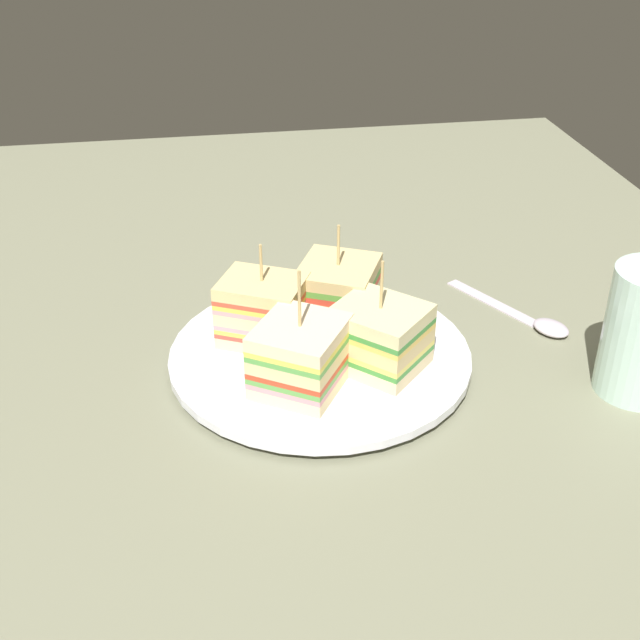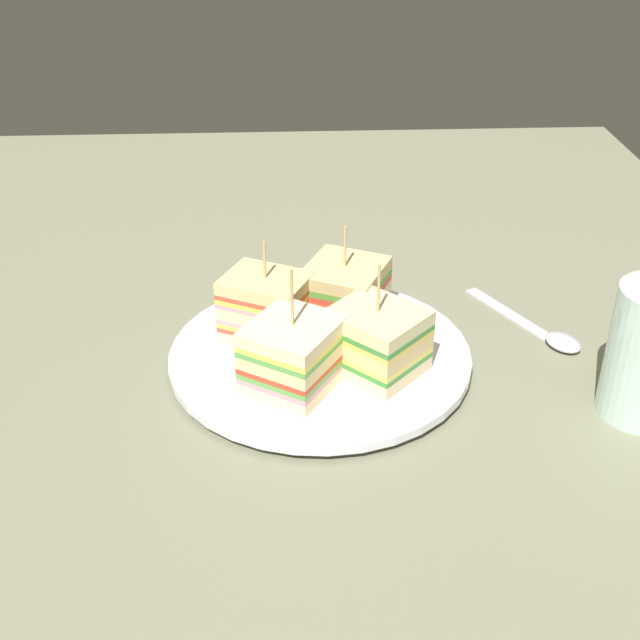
{
  "view_description": "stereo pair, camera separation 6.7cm",
  "coord_description": "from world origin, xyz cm",
  "px_view_note": "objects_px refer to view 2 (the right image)",
  "views": [
    {
      "loc": [
        -56.69,
        9.43,
        38.7
      ],
      "look_at": [
        0.0,
        0.0,
        4.34
      ],
      "focal_mm": 46.72,
      "sensor_mm": 36.0,
      "label": 1
    },
    {
      "loc": [
        -57.4,
        2.78,
        38.7
      ],
      "look_at": [
        0.0,
        0.0,
        4.34
      ],
      "focal_mm": 46.72,
      "sensor_mm": 36.0,
      "label": 2
    }
  ],
  "objects_px": {
    "plate": "(320,357)",
    "sandwich_wedge_1": "(267,307)",
    "sandwich_wedge_0": "(344,295)",
    "sandwich_wedge_2": "(293,355)",
    "sandwich_wedge_3": "(376,340)",
    "chip_pile": "(298,332)",
    "spoon": "(547,334)"
  },
  "relations": [
    {
      "from": "sandwich_wedge_1",
      "to": "sandwich_wedge_2",
      "type": "xyz_separation_m",
      "value": [
        -0.07,
        -0.02,
        -0.0
      ]
    },
    {
      "from": "plate",
      "to": "sandwich_wedge_3",
      "type": "xyz_separation_m",
      "value": [
        -0.03,
        -0.04,
        0.03
      ]
    },
    {
      "from": "plate",
      "to": "sandwich_wedge_2",
      "type": "height_order",
      "value": "sandwich_wedge_2"
    },
    {
      "from": "plate",
      "to": "chip_pile",
      "type": "bearing_deg",
      "value": 49.74
    },
    {
      "from": "sandwich_wedge_3",
      "to": "chip_pile",
      "type": "bearing_deg",
      "value": 9.19
    },
    {
      "from": "spoon",
      "to": "sandwich_wedge_1",
      "type": "bearing_deg",
      "value": -117.52
    },
    {
      "from": "plate",
      "to": "sandwich_wedge_1",
      "type": "xyz_separation_m",
      "value": [
        0.03,
        0.04,
        0.03
      ]
    },
    {
      "from": "sandwich_wedge_1",
      "to": "sandwich_wedge_3",
      "type": "bearing_deg",
      "value": -5.56
    },
    {
      "from": "sandwich_wedge_1",
      "to": "chip_pile",
      "type": "relative_size",
      "value": 1.11
    },
    {
      "from": "sandwich_wedge_3",
      "to": "chip_pile",
      "type": "relative_size",
      "value": 1.18
    },
    {
      "from": "sandwich_wedge_0",
      "to": "sandwich_wedge_2",
      "type": "relative_size",
      "value": 0.91
    },
    {
      "from": "sandwich_wedge_0",
      "to": "sandwich_wedge_2",
      "type": "distance_m",
      "value": 0.1
    },
    {
      "from": "sandwich_wedge_1",
      "to": "plate",
      "type": "bearing_deg",
      "value": -5.13
    },
    {
      "from": "plate",
      "to": "sandwich_wedge_2",
      "type": "bearing_deg",
      "value": 153.53
    },
    {
      "from": "sandwich_wedge_1",
      "to": "chip_pile",
      "type": "distance_m",
      "value": 0.03
    },
    {
      "from": "sandwich_wedge_3",
      "to": "sandwich_wedge_0",
      "type": "bearing_deg",
      "value": -30.67
    },
    {
      "from": "chip_pile",
      "to": "plate",
      "type": "bearing_deg",
      "value": -130.26
    },
    {
      "from": "sandwich_wedge_2",
      "to": "sandwich_wedge_3",
      "type": "xyz_separation_m",
      "value": [
        0.02,
        -0.07,
        -0.0
      ]
    },
    {
      "from": "plate",
      "to": "chip_pile",
      "type": "distance_m",
      "value": 0.03
    },
    {
      "from": "plate",
      "to": "spoon",
      "type": "distance_m",
      "value": 0.2
    },
    {
      "from": "sandwich_wedge_0",
      "to": "sandwich_wedge_1",
      "type": "height_order",
      "value": "sandwich_wedge_0"
    },
    {
      "from": "plate",
      "to": "sandwich_wedge_0",
      "type": "distance_m",
      "value": 0.06
    },
    {
      "from": "sandwich_wedge_3",
      "to": "sandwich_wedge_1",
      "type": "bearing_deg",
      "value": 12.11
    },
    {
      "from": "sandwich_wedge_3",
      "to": "spoon",
      "type": "distance_m",
      "value": 0.17
    },
    {
      "from": "sandwich_wedge_0",
      "to": "sandwich_wedge_3",
      "type": "height_order",
      "value": "sandwich_wedge_3"
    },
    {
      "from": "sandwich_wedge_3",
      "to": "spoon",
      "type": "relative_size",
      "value": 0.72
    },
    {
      "from": "chip_pile",
      "to": "spoon",
      "type": "xyz_separation_m",
      "value": [
        0.02,
        -0.22,
        -0.02
      ]
    },
    {
      "from": "sandwich_wedge_2",
      "to": "plate",
      "type": "bearing_deg",
      "value": 5.87
    },
    {
      "from": "sandwich_wedge_2",
      "to": "chip_pile",
      "type": "xyz_separation_m",
      "value": [
        0.06,
        -0.01,
        -0.02
      ]
    },
    {
      "from": "plate",
      "to": "sandwich_wedge_3",
      "type": "relative_size",
      "value": 2.67
    },
    {
      "from": "sandwich_wedge_0",
      "to": "sandwich_wedge_2",
      "type": "bearing_deg",
      "value": -1.08
    },
    {
      "from": "sandwich_wedge_2",
      "to": "chip_pile",
      "type": "bearing_deg",
      "value": 27.5
    }
  ]
}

